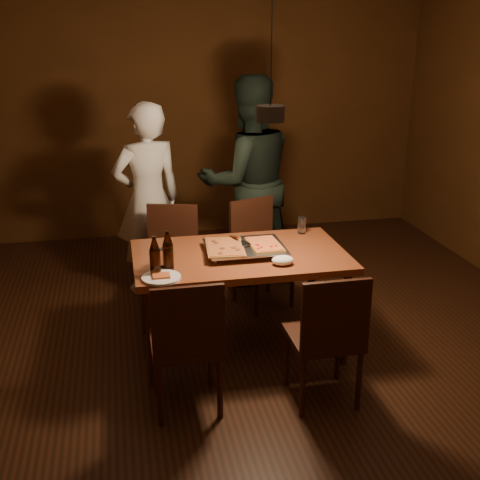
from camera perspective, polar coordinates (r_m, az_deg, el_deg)
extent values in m
plane|color=#36190E|center=(4.42, 2.51, -11.22)|extent=(6.00, 6.00, 0.00)
plane|color=#532E13|center=(6.81, -3.61, 12.17)|extent=(5.00, 0.00, 5.00)
cube|color=brown|center=(4.26, 0.00, -1.59)|extent=(1.50, 0.90, 0.05)
cylinder|color=#38190F|center=(4.01, -8.44, -9.14)|extent=(0.06, 0.06, 0.70)
cylinder|color=#38190F|center=(4.27, 9.94, -7.36)|extent=(0.06, 0.06, 0.70)
cylinder|color=#38190F|center=(4.67, -9.03, -4.87)|extent=(0.06, 0.06, 0.70)
cylinder|color=#38190F|center=(4.90, 6.83, -3.58)|extent=(0.06, 0.06, 0.70)
cube|color=#38190F|center=(4.92, -6.66, -2.45)|extent=(0.52, 0.52, 0.04)
cube|color=#38190F|center=(5.02, -6.38, 0.90)|extent=(0.41, 0.14, 0.45)
cube|color=#38190F|center=(5.08, 2.21, -1.61)|extent=(0.54, 0.54, 0.04)
cube|color=#38190F|center=(5.15, 1.09, 1.53)|extent=(0.41, 0.17, 0.45)
cube|color=#38190F|center=(3.74, -5.19, -9.79)|extent=(0.42, 0.42, 0.04)
cube|color=#38190F|center=(3.46, -4.93, -7.83)|extent=(0.42, 0.03, 0.45)
cube|color=#38190F|center=(3.83, 7.87, -9.16)|extent=(0.42, 0.42, 0.04)
cube|color=#38190F|center=(3.57, 9.07, -7.17)|extent=(0.42, 0.03, 0.45)
cube|color=silver|center=(4.26, 0.48, -0.88)|extent=(0.58, 0.49, 0.05)
cube|color=maroon|center=(4.21, -1.44, -0.64)|extent=(0.30, 0.43, 0.02)
cube|color=gold|center=(4.27, 2.35, -0.38)|extent=(0.22, 0.34, 0.02)
cylinder|color=black|center=(3.89, -8.05, -2.17)|extent=(0.07, 0.07, 0.17)
cone|color=black|center=(3.84, -8.14, -0.33)|extent=(0.07, 0.07, 0.10)
cylinder|color=black|center=(3.97, -6.82, -1.65)|extent=(0.07, 0.07, 0.17)
cone|color=black|center=(3.92, -6.89, 0.18)|extent=(0.07, 0.07, 0.10)
cylinder|color=silver|center=(4.04, -7.20, -1.66)|extent=(0.08, 0.08, 0.12)
cylinder|color=silver|center=(4.67, 5.88, 1.38)|extent=(0.06, 0.06, 0.13)
cylinder|color=white|center=(3.86, -7.47, -3.56)|extent=(0.25, 0.25, 0.02)
cube|color=gold|center=(3.85, -7.48, -3.37)|extent=(0.11, 0.09, 0.01)
ellipsoid|color=white|center=(4.05, 4.07, -1.93)|extent=(0.15, 0.12, 0.06)
imported|color=silver|center=(5.32, -8.74, 3.82)|extent=(0.71, 0.56, 1.69)
imported|color=black|center=(5.46, 0.76, 5.54)|extent=(0.99, 0.81, 1.89)
cylinder|color=black|center=(3.84, 2.89, 11.88)|extent=(0.18, 0.18, 0.10)
cylinder|color=black|center=(3.81, 3.04, 20.11)|extent=(0.01, 0.01, 1.00)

